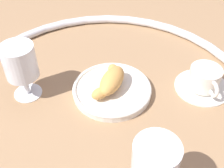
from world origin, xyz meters
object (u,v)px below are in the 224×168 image
object	(u,v)px
pastry_plate	(112,90)
coffee_cup_near	(204,80)
croissant_large	(111,81)
juice_glass_left	(20,64)
juice_glass_right	(155,164)

from	to	relation	value
pastry_plate	coffee_cup_near	xyz separation A→B (m)	(0.17, -0.15, 0.02)
pastry_plate	croissant_large	distance (m)	0.03
juice_glass_left	juice_glass_right	distance (m)	0.37
pastry_plate	croissant_large	size ratio (longest dim) A/B	1.52
coffee_cup_near	juice_glass_right	xyz separation A→B (m)	(-0.30, -0.08, 0.07)
croissant_large	coffee_cup_near	world-z (taller)	croissant_large
juice_glass_right	pastry_plate	bearing A→B (deg)	59.67
juice_glass_right	coffee_cup_near	bearing A→B (deg)	14.95
croissant_large	juice_glass_right	xyz separation A→B (m)	(-0.13, -0.23, 0.05)
pastry_plate	juice_glass_right	distance (m)	0.28
croissant_large	juice_glass_left	xyz separation A→B (m)	(-0.14, 0.14, 0.05)
coffee_cup_near	pastry_plate	bearing A→B (deg)	139.06
pastry_plate	juice_glass_left	xyz separation A→B (m)	(-0.15, 0.15, 0.08)
coffee_cup_near	juice_glass_right	bearing A→B (deg)	-165.05
coffee_cup_near	juice_glass_left	size ratio (longest dim) A/B	0.97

